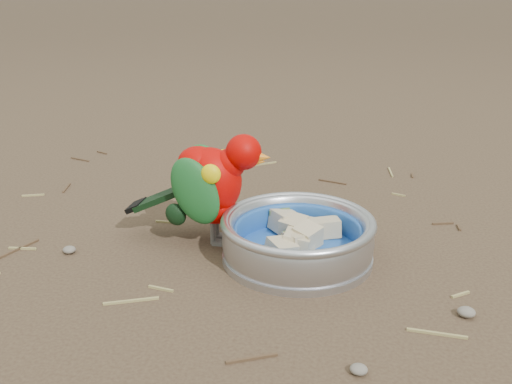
# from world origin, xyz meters

# --- Properties ---
(ground) EXTENTS (60.00, 60.00, 0.00)m
(ground) POSITION_xyz_m (0.00, 0.00, 0.00)
(ground) COLOR #463525
(food_bowl) EXTENTS (0.20, 0.20, 0.02)m
(food_bowl) POSITION_xyz_m (0.09, -0.01, 0.01)
(food_bowl) COLOR #B2B2BA
(food_bowl) RESTS_ON ground
(bowl_wall) EXTENTS (0.20, 0.20, 0.04)m
(bowl_wall) POSITION_xyz_m (0.09, -0.01, 0.04)
(bowl_wall) COLOR #B2B2BA
(bowl_wall) RESTS_ON food_bowl
(fruit_wedges) EXTENTS (0.12, 0.12, 0.03)m
(fruit_wedges) POSITION_xyz_m (0.09, -0.01, 0.03)
(fruit_wedges) COLOR tan
(fruit_wedges) RESTS_ON food_bowl
(lory_parrot) EXTENTS (0.19, 0.09, 0.16)m
(lory_parrot) POSITION_xyz_m (-0.04, 0.02, 0.08)
(lory_parrot) COLOR #B50300
(lory_parrot) RESTS_ON ground
(ground_debris) EXTENTS (0.90, 0.80, 0.01)m
(ground_debris) POSITION_xyz_m (0.03, 0.03, 0.00)
(ground_debris) COLOR #978A51
(ground_debris) RESTS_ON ground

